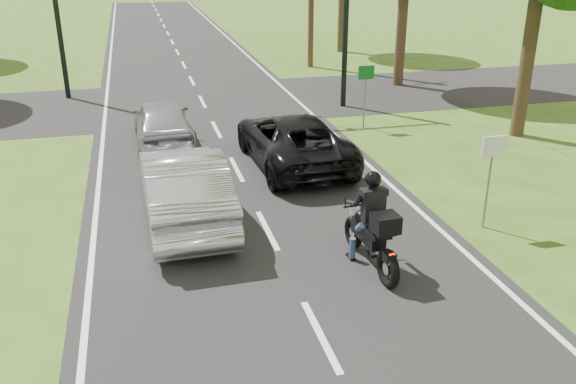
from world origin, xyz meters
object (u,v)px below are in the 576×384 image
object	(u,v)px
silver_sedan	(184,186)
sign_white	(492,160)
sign_green	(366,82)
silver_suv	(163,121)
motorcycle_rider	(373,231)
dark_suv	(293,139)

from	to	relation	value
silver_sedan	sign_white	size ratio (longest dim) A/B	2.35
sign_white	sign_green	xyz separation A→B (m)	(0.20, 8.00, 0.00)
silver_sedan	sign_white	bearing A→B (deg)	160.95
sign_white	sign_green	distance (m)	8.00
silver_suv	sign_white	distance (m)	10.25
motorcycle_rider	silver_suv	size ratio (longest dim) A/B	0.55
motorcycle_rider	silver_suv	bearing A→B (deg)	107.27
motorcycle_rider	sign_white	distance (m)	3.36
dark_suv	sign_white	distance (m)	5.99
motorcycle_rider	silver_sedan	xyz separation A→B (m)	(-3.29, 3.08, 0.05)
dark_suv	sign_white	bearing A→B (deg)	118.50
silver_sedan	sign_green	xyz separation A→B (m)	(6.58, 5.98, 0.76)
motorcycle_rider	sign_white	world-z (taller)	sign_white
motorcycle_rider	dark_suv	world-z (taller)	motorcycle_rider
sign_green	motorcycle_rider	bearing A→B (deg)	-109.96
dark_suv	silver_suv	world-z (taller)	dark_suv
silver_sedan	sign_green	world-z (taller)	sign_green
dark_suv	motorcycle_rider	bearing A→B (deg)	87.13
motorcycle_rider	sign_white	bearing A→B (deg)	15.18
motorcycle_rider	silver_sedan	distance (m)	4.50
silver_sedan	silver_suv	bearing A→B (deg)	-90.23
motorcycle_rider	silver_suv	xyz separation A→B (m)	(-3.42, 8.93, -0.05)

